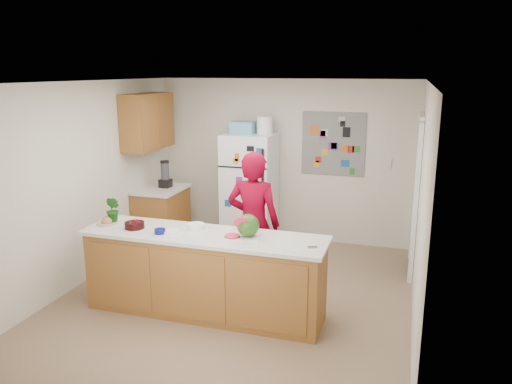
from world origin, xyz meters
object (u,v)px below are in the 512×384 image
(watermelon, at_px, (248,225))
(cherry_bowl, at_px, (135,225))
(refrigerator, at_px, (250,189))
(person, at_px, (254,224))

(watermelon, bearing_deg, cherry_bowl, -176.39)
(refrigerator, bearing_deg, cherry_bowl, -102.82)
(person, relative_size, watermelon, 7.25)
(person, xyz_separation_m, cherry_bowl, (-1.16, -0.70, 0.09))
(refrigerator, distance_m, cherry_bowl, 2.49)
(refrigerator, height_order, cherry_bowl, refrigerator)
(person, height_order, watermelon, person)
(person, bearing_deg, cherry_bowl, 31.10)
(refrigerator, distance_m, watermelon, 2.47)
(person, distance_m, cherry_bowl, 1.36)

